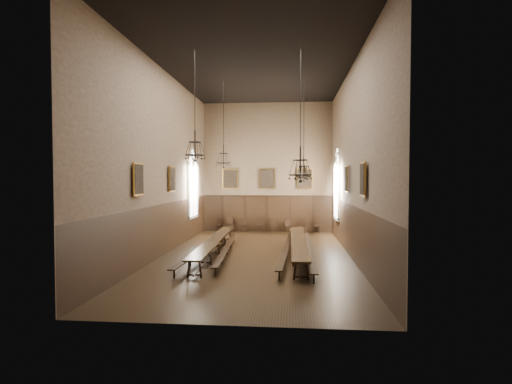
# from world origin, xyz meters

# --- Properties ---
(floor) EXTENTS (9.00, 18.00, 0.02)m
(floor) POSITION_xyz_m (0.00, 0.00, -0.01)
(floor) COLOR black
(floor) RESTS_ON ground
(ceiling) EXTENTS (9.00, 18.00, 0.02)m
(ceiling) POSITION_xyz_m (0.00, 0.00, 9.01)
(ceiling) COLOR black
(ceiling) RESTS_ON ground
(wall_back) EXTENTS (9.00, 0.02, 9.00)m
(wall_back) POSITION_xyz_m (0.00, 9.01, 4.50)
(wall_back) COLOR #7E664D
(wall_back) RESTS_ON ground
(wall_front) EXTENTS (9.00, 0.02, 9.00)m
(wall_front) POSITION_xyz_m (0.00, -9.01, 4.50)
(wall_front) COLOR #7E664D
(wall_front) RESTS_ON ground
(wall_left) EXTENTS (0.02, 18.00, 9.00)m
(wall_left) POSITION_xyz_m (-4.51, 0.00, 4.50)
(wall_left) COLOR #7E664D
(wall_left) RESTS_ON ground
(wall_right) EXTENTS (0.02, 18.00, 9.00)m
(wall_right) POSITION_xyz_m (4.51, 0.00, 4.50)
(wall_right) COLOR #7E664D
(wall_right) RESTS_ON ground
(wainscot_panelling) EXTENTS (9.00, 18.00, 2.50)m
(wainscot_panelling) POSITION_xyz_m (0.00, 0.00, 1.25)
(wainscot_panelling) COLOR black
(wainscot_panelling) RESTS_ON floor
(table_left) EXTENTS (0.94, 9.79, 0.76)m
(table_left) POSITION_xyz_m (-2.04, 0.07, 0.38)
(table_left) COLOR black
(table_left) RESTS_ON floor
(table_right) EXTENTS (0.76, 10.03, 0.78)m
(table_right) POSITION_xyz_m (2.02, 0.22, 0.39)
(table_right) COLOR black
(table_right) RESTS_ON floor
(bench_left_outer) EXTENTS (0.61, 9.19, 0.41)m
(bench_left_outer) POSITION_xyz_m (-2.51, -0.24, 0.26)
(bench_left_outer) COLOR black
(bench_left_outer) RESTS_ON floor
(bench_left_inner) EXTENTS (0.80, 9.05, 0.41)m
(bench_left_inner) POSITION_xyz_m (-1.44, 0.18, 0.26)
(bench_left_inner) COLOR black
(bench_left_inner) RESTS_ON floor
(bench_right_inner) EXTENTS (0.71, 9.39, 0.42)m
(bench_right_inner) POSITION_xyz_m (1.45, -0.03, 0.27)
(bench_right_inner) COLOR black
(bench_right_inner) RESTS_ON floor
(bench_right_outer) EXTENTS (0.43, 9.96, 0.45)m
(bench_right_outer) POSITION_xyz_m (2.55, -0.18, 0.29)
(bench_right_outer) COLOR black
(bench_right_outer) RESTS_ON floor
(chair_0) EXTENTS (0.49, 0.49, 0.90)m
(chair_0) POSITION_xyz_m (-3.38, 8.61, 0.27)
(chair_0) COLOR black
(chair_0) RESTS_ON floor
(chair_1) EXTENTS (0.59, 0.59, 1.04)m
(chair_1) POSITION_xyz_m (-2.54, 8.48, 0.31)
(chair_1) COLOR black
(chair_1) RESTS_ON floor
(chair_2) EXTENTS (0.48, 0.48, 0.92)m
(chair_2) POSITION_xyz_m (-1.62, 8.54, 0.28)
(chair_2) COLOR black
(chair_2) RESTS_ON floor
(chair_3) EXTENTS (0.53, 0.53, 1.04)m
(chair_3) POSITION_xyz_m (-0.52, 8.60, 0.31)
(chair_3) COLOR black
(chair_3) RESTS_ON floor
(chair_4) EXTENTS (0.45, 0.45, 0.89)m
(chair_4) POSITION_xyz_m (0.42, 8.60, 0.27)
(chair_4) COLOR black
(chair_4) RESTS_ON floor
(chair_5) EXTENTS (0.48, 0.48, 0.88)m
(chair_5) POSITION_xyz_m (1.47, 8.51, 0.27)
(chair_5) COLOR black
(chair_5) RESTS_ON floor
(chair_6) EXTENTS (0.45, 0.45, 0.95)m
(chair_6) POSITION_xyz_m (2.45, 8.56, 0.29)
(chair_6) COLOR black
(chair_6) RESTS_ON floor
(chair_7) EXTENTS (0.48, 0.48, 0.96)m
(chair_7) POSITION_xyz_m (3.40, 8.48, 0.29)
(chair_7) COLOR black
(chair_7) RESTS_ON floor
(chandelier_back_left) EXTENTS (0.81, 0.81, 4.57)m
(chandelier_back_left) POSITION_xyz_m (-2.02, 2.73, 4.89)
(chandelier_back_left) COLOR black
(chandelier_back_left) RESTS_ON ceiling
(chandelier_back_right) EXTENTS (0.85, 0.85, 5.34)m
(chandelier_back_right) POSITION_xyz_m (2.33, 2.27, 4.17)
(chandelier_back_right) COLOR black
(chandelier_back_right) RESTS_ON ceiling
(chandelier_front_left) EXTENTS (0.83, 0.83, 4.46)m
(chandelier_front_left) POSITION_xyz_m (-2.28, -2.67, 4.99)
(chandelier_front_left) COLOR black
(chandelier_front_left) RESTS_ON ceiling
(chandelier_front_right) EXTENTS (0.94, 0.94, 5.30)m
(chandelier_front_right) POSITION_xyz_m (2.05, -2.32, 4.19)
(chandelier_front_right) COLOR black
(chandelier_front_right) RESTS_ON ceiling
(portrait_back_0) EXTENTS (1.10, 0.12, 1.40)m
(portrait_back_0) POSITION_xyz_m (-2.60, 8.88, 3.70)
(portrait_back_0) COLOR #A97728
(portrait_back_0) RESTS_ON wall_back
(portrait_back_1) EXTENTS (1.10, 0.12, 1.40)m
(portrait_back_1) POSITION_xyz_m (0.00, 8.88, 3.70)
(portrait_back_1) COLOR #A97728
(portrait_back_1) RESTS_ON wall_back
(portrait_back_2) EXTENTS (1.10, 0.12, 1.40)m
(portrait_back_2) POSITION_xyz_m (2.60, 8.88, 3.70)
(portrait_back_2) COLOR #A97728
(portrait_back_2) RESTS_ON wall_back
(portrait_left_0) EXTENTS (0.12, 1.00, 1.30)m
(portrait_left_0) POSITION_xyz_m (-4.38, 1.00, 3.70)
(portrait_left_0) COLOR #A97728
(portrait_left_0) RESTS_ON wall_left
(portrait_left_1) EXTENTS (0.12, 1.00, 1.30)m
(portrait_left_1) POSITION_xyz_m (-4.38, -3.50, 3.70)
(portrait_left_1) COLOR #A97728
(portrait_left_1) RESTS_ON wall_left
(portrait_right_0) EXTENTS (0.12, 1.00, 1.30)m
(portrait_right_0) POSITION_xyz_m (4.38, 1.00, 3.70)
(portrait_right_0) COLOR #A97728
(portrait_right_0) RESTS_ON wall_right
(portrait_right_1) EXTENTS (0.12, 1.00, 1.30)m
(portrait_right_1) POSITION_xyz_m (4.38, -3.50, 3.70)
(portrait_right_1) COLOR #A97728
(portrait_right_1) RESTS_ON wall_right
(window_right) EXTENTS (0.20, 2.20, 4.60)m
(window_right) POSITION_xyz_m (4.43, 5.50, 3.40)
(window_right) COLOR white
(window_right) RESTS_ON wall_right
(window_left) EXTENTS (0.20, 2.20, 4.60)m
(window_left) POSITION_xyz_m (-4.43, 5.50, 3.40)
(window_left) COLOR white
(window_left) RESTS_ON wall_left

